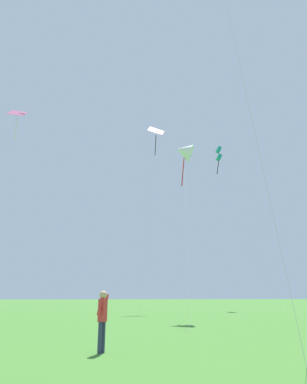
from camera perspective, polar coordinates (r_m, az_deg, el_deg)
The scene contains 5 objects.
kite_pink_low at distance 28.58m, azimuth -22.57°, elevation 10.94°, with size 3.64×12.29×15.86m.
kite_white_distant at distance 28.99m, azimuth 5.11°, elevation 6.81°, with size 3.31×10.61×14.27m.
kite_teal_box at distance 52.52m, azimuth 10.93°, elevation 6.22°, with size 3.03×9.92×23.35m.
kite_red_high at distance 44.82m, azimuth 0.36°, elevation 9.05°, with size 3.61×5.91×23.34m.
person_near_tree at distance 10.85m, azimuth -8.57°, elevation -19.75°, with size 0.37×0.52×1.74m.
Camera 1 is at (-2.31, -2.68, 1.58)m, focal length 31.75 mm.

